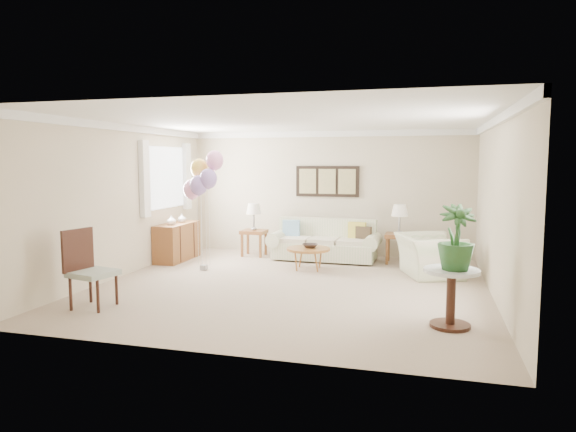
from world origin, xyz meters
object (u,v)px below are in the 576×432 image
(coffee_table, at_px, (308,250))
(armchair, at_px, (429,255))
(accent_chair, at_px, (88,267))
(balloon_cluster, at_px, (203,177))
(sofa, at_px, (325,244))

(coffee_table, bearing_deg, armchair, 1.30)
(armchair, relative_size, accent_chair, 1.02)
(armchair, distance_m, accent_chair, 5.48)
(armchair, height_order, balloon_cluster, balloon_cluster)
(coffee_table, height_order, armchair, armchair)
(accent_chair, relative_size, balloon_cluster, 0.49)
(coffee_table, xyz_separation_m, accent_chair, (-2.32, -3.15, 0.18))
(accent_chair, bearing_deg, balloon_cluster, 79.08)
(sofa, height_order, armchair, sofa)
(sofa, bearing_deg, accent_chair, -120.26)
(sofa, distance_m, coffee_table, 1.02)
(sofa, relative_size, armchair, 2.05)
(accent_chair, xyz_separation_m, balloon_cluster, (0.50, 2.60, 1.14))
(coffee_table, distance_m, accent_chair, 3.92)
(armchair, bearing_deg, coffee_table, 71.24)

